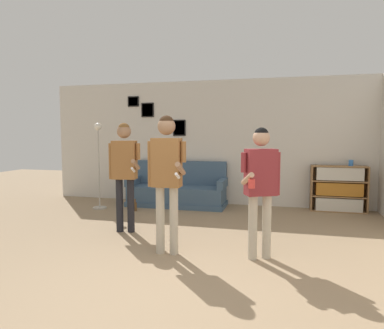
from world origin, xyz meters
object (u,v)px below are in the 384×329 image
(person_watcher_holding_cup, at_px, (261,180))
(couch, at_px, (178,191))
(bottle_on_floor, at_px, (135,206))
(drinking_cup, at_px, (351,163))
(person_player_foreground_center, at_px, (167,169))
(person_player_foreground_left, at_px, (124,165))
(floor_lamp, at_px, (99,161))
(bookshelf, at_px, (338,189))

(person_watcher_holding_cup, bearing_deg, couch, 123.59)
(bottle_on_floor, height_order, drinking_cup, drinking_cup)
(person_player_foreground_center, relative_size, drinking_cup, 15.06)
(couch, relative_size, drinking_cup, 17.96)
(person_player_foreground_center, height_order, bottle_on_floor, person_player_foreground_center)
(bottle_on_floor, xyz_separation_m, drinking_cup, (4.14, 0.94, 0.88))
(bottle_on_floor, bearing_deg, person_watcher_holding_cup, -39.40)
(couch, xyz_separation_m, bottle_on_floor, (-0.67, -0.75, -0.21))
(bottle_on_floor, bearing_deg, person_player_foreground_left, -72.25)
(person_watcher_holding_cup, relative_size, drinking_cup, 13.75)
(floor_lamp, height_order, person_watcher_holding_cup, floor_lamp)
(floor_lamp, xyz_separation_m, drinking_cup, (4.94, 0.91, -0.02))
(drinking_cup, bearing_deg, floor_lamp, -169.59)
(bookshelf, height_order, person_player_foreground_center, person_player_foreground_center)
(person_player_foreground_center, height_order, drinking_cup, person_player_foreground_center)
(bookshelf, relative_size, person_player_foreground_center, 0.60)
(person_watcher_holding_cup, bearing_deg, drinking_cup, 62.43)
(bottle_on_floor, distance_m, drinking_cup, 4.34)
(floor_lamp, relative_size, bottle_on_floor, 7.42)
(floor_lamp, relative_size, person_player_foreground_left, 1.04)
(person_player_foreground_left, distance_m, person_player_foreground_center, 1.23)
(floor_lamp, bearing_deg, bottle_on_floor, -1.99)
(floor_lamp, xyz_separation_m, person_watcher_holding_cup, (3.36, -2.13, -0.01))
(person_player_foreground_center, bearing_deg, person_watcher_holding_cup, 5.20)
(person_player_foreground_center, bearing_deg, bottle_on_floor, 122.43)
(person_watcher_holding_cup, bearing_deg, person_player_foreground_left, 162.02)
(person_player_foreground_left, bearing_deg, drinking_cup, 32.54)
(couch, bearing_deg, person_player_foreground_left, -95.63)
(couch, height_order, person_player_foreground_left, person_player_foreground_left)
(bookshelf, height_order, person_watcher_holding_cup, person_watcher_holding_cup)
(bookshelf, relative_size, person_player_foreground_left, 0.62)
(floor_lamp, height_order, bottle_on_floor, floor_lamp)
(couch, distance_m, bookshelf, 3.27)
(couch, height_order, bottle_on_floor, couch)
(bookshelf, bearing_deg, bottle_on_floor, -166.61)
(person_player_foreground_left, distance_m, person_watcher_holding_cup, 2.21)
(couch, relative_size, floor_lamp, 1.19)
(person_watcher_holding_cup, bearing_deg, bookshelf, 65.62)
(bookshelf, xyz_separation_m, person_watcher_holding_cup, (-1.38, -3.04, 0.52))
(drinking_cup, bearing_deg, couch, -176.85)
(floor_lamp, bearing_deg, couch, 26.05)
(floor_lamp, distance_m, person_watcher_holding_cup, 3.98)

